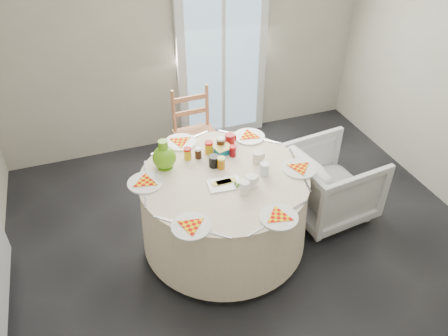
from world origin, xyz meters
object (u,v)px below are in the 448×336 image
object	(u,v)px
armchair	(331,178)
green_pitcher	(164,152)
wooden_chair	(197,134)
table	(224,209)

from	to	relation	value
armchair	green_pitcher	xyz separation A→B (m)	(-1.44, 0.22, 0.48)
wooden_chair	armchair	size ratio (longest dim) A/B	1.23
table	wooden_chair	xyz separation A→B (m)	(0.09, 1.05, 0.09)
wooden_chair	armchair	world-z (taller)	wooden_chair
green_pitcher	table	bearing A→B (deg)	-49.66
green_pitcher	armchair	bearing A→B (deg)	-24.15
wooden_chair	green_pitcher	size ratio (longest dim) A/B	3.76
table	green_pitcher	xyz separation A→B (m)	(-0.40, 0.27, 0.49)
table	armchair	size ratio (longest dim) A/B	1.84
armchair	wooden_chair	bearing A→B (deg)	37.03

